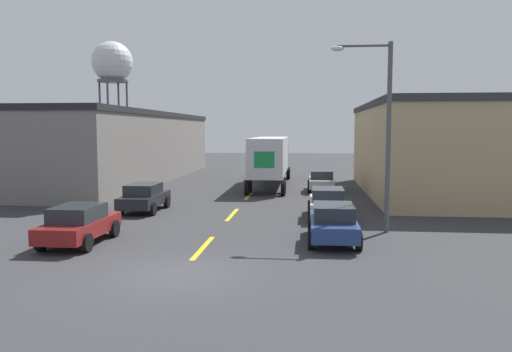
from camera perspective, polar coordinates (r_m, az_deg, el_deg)
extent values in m
plane|color=#333335|center=(15.70, -8.76, -11.07)|extent=(160.00, 160.00, 0.00)
cube|color=gold|center=(19.02, -6.06, -8.12)|extent=(0.20, 3.74, 0.01)
cube|color=gold|center=(26.10, -2.73, -4.42)|extent=(0.20, 3.74, 0.01)
cube|color=gold|center=(33.29, -0.85, -2.30)|extent=(0.20, 3.74, 0.01)
cube|color=slate|center=(45.41, -15.90, 3.02)|extent=(9.97, 29.99, 5.52)
cube|color=#232326|center=(45.40, -16.00, 6.76)|extent=(10.17, 30.19, 0.40)
cube|color=tan|center=(36.86, 22.97, 2.57)|extent=(13.43, 18.61, 5.84)
cube|color=#333338|center=(36.87, 23.14, 7.42)|extent=(13.63, 18.81, 0.40)
cube|color=black|center=(45.27, 2.20, 2.02)|extent=(2.33, 2.81, 2.63)
cube|color=silver|center=(38.03, 1.59, 2.37)|extent=(2.51, 11.08, 2.70)
cube|color=#198442|center=(32.51, 0.94, 1.88)|extent=(1.34, 0.04, 1.08)
cylinder|color=black|center=(45.66, 3.74, 0.39)|extent=(0.29, 1.02, 1.02)
cylinder|color=black|center=(45.79, 0.71, 0.41)|extent=(0.29, 1.02, 1.02)
cylinder|color=black|center=(44.55, 3.70, 0.27)|extent=(0.29, 1.02, 1.02)
cylinder|color=black|center=(44.69, 0.59, 0.29)|extent=(0.29, 1.02, 1.02)
cylinder|color=black|center=(34.81, 3.21, -1.14)|extent=(0.29, 1.02, 1.02)
cylinder|color=black|center=(34.99, -0.76, -1.10)|extent=(0.29, 1.02, 1.02)
cylinder|color=black|center=(33.42, 3.12, -1.41)|extent=(0.29, 1.02, 1.02)
cylinder|color=black|center=(33.61, -1.02, -1.37)|extent=(0.29, 1.02, 1.02)
cube|color=navy|center=(19.92, 8.80, -5.66)|extent=(1.75, 4.21, 0.59)
cube|color=#23282D|center=(19.69, 8.85, -4.07)|extent=(1.54, 2.19, 0.58)
cylinder|color=black|center=(21.31, 10.97, -5.79)|extent=(0.22, 0.69, 0.69)
cylinder|color=black|center=(21.23, 6.25, -5.76)|extent=(0.22, 0.69, 0.69)
cylinder|color=black|center=(18.77, 11.68, -7.31)|extent=(0.22, 0.69, 0.69)
cylinder|color=black|center=(18.67, 6.30, -7.30)|extent=(0.22, 0.69, 0.69)
cube|color=maroon|center=(20.61, -19.50, -5.54)|extent=(1.75, 4.21, 0.59)
cube|color=#23282D|center=(20.40, -19.70, -3.99)|extent=(1.54, 2.19, 0.58)
cylinder|color=black|center=(21.49, -15.87, -5.80)|extent=(0.22, 0.69, 0.69)
cylinder|color=black|center=(22.19, -20.08, -5.57)|extent=(0.22, 0.69, 0.69)
cylinder|color=black|center=(19.14, -18.77, -7.24)|extent=(0.22, 0.69, 0.69)
cylinder|color=black|center=(19.93, -23.38, -6.90)|extent=(0.22, 0.69, 0.69)
cube|color=black|center=(27.73, -12.63, -2.63)|extent=(1.75, 4.21, 0.59)
cube|color=#23282D|center=(27.54, -12.73, -1.47)|extent=(1.54, 2.19, 0.58)
cylinder|color=black|center=(28.75, -10.14, -2.91)|extent=(0.22, 0.69, 0.69)
cylinder|color=black|center=(29.28, -13.43, -2.82)|extent=(0.22, 0.69, 0.69)
cylinder|color=black|center=(26.28, -11.70, -3.70)|extent=(0.22, 0.69, 0.69)
cylinder|color=black|center=(26.86, -15.26, -3.59)|extent=(0.22, 0.69, 0.69)
cube|color=#B2B2B7|center=(36.13, 7.48, -0.73)|extent=(1.75, 4.21, 0.59)
cube|color=#23282D|center=(35.95, 7.50, 0.18)|extent=(1.54, 2.19, 0.58)
cylinder|color=black|center=(37.49, 8.75, -0.98)|extent=(0.22, 0.69, 0.69)
cylinder|color=black|center=(37.45, 6.08, -0.96)|extent=(0.22, 0.69, 0.69)
cylinder|color=black|center=(34.91, 8.97, -1.45)|extent=(0.22, 0.69, 0.69)
cylinder|color=black|center=(34.85, 6.10, -1.42)|extent=(0.22, 0.69, 0.69)
cube|color=silver|center=(25.29, 8.17, -3.32)|extent=(1.75, 4.21, 0.59)
cube|color=#23282D|center=(25.09, 8.20, -2.04)|extent=(1.54, 2.19, 0.58)
cylinder|color=black|center=(26.67, 9.93, -3.54)|extent=(0.22, 0.69, 0.69)
cylinder|color=black|center=(26.60, 6.17, -3.51)|extent=(0.22, 0.69, 0.69)
cylinder|color=black|center=(24.11, 10.37, -4.49)|extent=(0.22, 0.69, 0.69)
cylinder|color=black|center=(24.03, 6.20, -4.46)|extent=(0.22, 0.69, 0.69)
cylinder|color=#47474C|center=(72.33, -14.48, 6.15)|extent=(0.28, 0.28, 11.38)
cylinder|color=#47474C|center=(74.87, -15.37, 6.10)|extent=(0.28, 0.28, 11.38)
cylinder|color=#47474C|center=(73.78, -17.36, 6.06)|extent=(0.28, 0.28, 11.38)
cylinder|color=#47474C|center=(71.20, -16.53, 6.12)|extent=(0.28, 0.28, 11.38)
cylinder|color=#4C4C51|center=(73.33, -16.05, 10.40)|extent=(4.22, 4.22, 0.30)
sphere|color=silver|center=(73.62, -16.10, 12.41)|extent=(5.63, 5.63, 5.63)
cylinder|color=#4C4C51|center=(21.94, 14.90, 4.15)|extent=(0.20, 0.20, 8.08)
cylinder|color=#4C4C51|center=(22.07, 12.23, 14.35)|extent=(2.20, 0.11, 0.11)
ellipsoid|color=silver|center=(21.97, 9.28, 14.18)|extent=(0.56, 0.32, 0.22)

